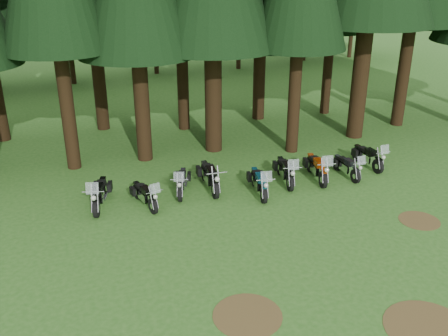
{
  "coord_description": "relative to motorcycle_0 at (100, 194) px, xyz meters",
  "views": [
    {
      "loc": [
        -7.1,
        -11.37,
        8.47
      ],
      "look_at": [
        -1.06,
        5.0,
        1.0
      ],
      "focal_mm": 40.0,
      "sensor_mm": 36.0,
      "label": 1
    }
  ],
  "objects": [
    {
      "name": "dirt_patch_2",
      "position": [
        6.71,
        -9.4,
        -0.48
      ],
      "size": [
        2.2,
        2.2,
        0.01
      ],
      "primitive_type": "cylinder",
      "color": "#4C3D1E",
      "rests_on": "ground"
    },
    {
      "name": "ground",
      "position": [
        5.71,
        -5.4,
        -0.49
      ],
      "size": [
        120.0,
        120.0,
        0.0
      ],
      "primitive_type": "plane",
      "color": "#275A1A",
      "rests_on": "ground"
    },
    {
      "name": "motorcycle_3",
      "position": [
        4.22,
        0.03,
        0.01
      ],
      "size": [
        0.41,
        2.39,
        0.97
      ],
      "rotation": [
        0.0,
        0.0,
        -0.08
      ],
      "color": "black",
      "rests_on": "ground"
    },
    {
      "name": "decid_4",
      "position": [
        7.29,
        20.92,
        3.88
      ],
      "size": [
        5.93,
        5.76,
        7.41
      ],
      "color": "black",
      "rests_on": "ground"
    },
    {
      "name": "motorcycle_2",
      "position": [
        3.1,
        0.07,
        -0.05
      ],
      "size": [
        0.96,
        2.02,
        1.3
      ],
      "rotation": [
        0.0,
        0.0,
        -0.36
      ],
      "color": "black",
      "rests_on": "ground"
    },
    {
      "name": "motorcycle_4",
      "position": [
        5.84,
        -1.06,
        -0.02
      ],
      "size": [
        0.67,
        2.22,
        1.39
      ],
      "rotation": [
        0.0,
        0.0,
        -0.18
      ],
      "color": "black",
      "rests_on": "ground"
    },
    {
      "name": "dirt_patch_1",
      "position": [
        10.21,
        -4.9,
        -0.48
      ],
      "size": [
        1.4,
        1.4,
        0.01
      ],
      "primitive_type": "cylinder",
      "color": "#4C3D1E",
      "rests_on": "ground"
    },
    {
      "name": "motorcycle_1",
      "position": [
        1.54,
        -0.52,
        -0.07
      ],
      "size": [
        0.67,
        2.01,
        1.26
      ],
      "rotation": [
        0.0,
        0.0,
        0.21
      ],
      "color": "black",
      "rests_on": "ground"
    },
    {
      "name": "motorcycle_0",
      "position": [
        0.0,
        0.0,
        0.0
      ],
      "size": [
        0.94,
        2.29,
        1.46
      ],
      "rotation": [
        0.0,
        0.0,
        -0.29
      ],
      "color": "black",
      "rests_on": "ground"
    },
    {
      "name": "dirt_patch_0",
      "position": [
        2.71,
        -7.4,
        -0.48
      ],
      "size": [
        1.8,
        1.8,
        0.01
      ],
      "primitive_type": "cylinder",
      "color": "#4C3D1E",
      "rests_on": "ground"
    },
    {
      "name": "motorcycle_5",
      "position": [
        7.25,
        -0.46,
        -0.01
      ],
      "size": [
        0.75,
        2.28,
        1.43
      ],
      "rotation": [
        0.0,
        0.0,
        -0.21
      ],
      "color": "black",
      "rests_on": "ground"
    },
    {
      "name": "motorcycle_8",
      "position": [
        11.32,
        -0.23,
        -0.03
      ],
      "size": [
        0.41,
        2.16,
        1.37
      ],
      "rotation": [
        0.0,
        0.0,
        0.0
      ],
      "color": "black",
      "rests_on": "ground"
    },
    {
      "name": "motorcycle_6",
      "position": [
        8.59,
        -0.63,
        0.0
      ],
      "size": [
        0.74,
        2.34,
        1.47
      ],
      "rotation": [
        0.0,
        0.0,
        -0.2
      ],
      "color": "black",
      "rests_on": "ground"
    },
    {
      "name": "decid_3",
      "position": [
        0.99,
        19.73,
        4.02
      ],
      "size": [
        6.12,
        5.95,
        7.65
      ],
      "color": "black",
      "rests_on": "ground"
    },
    {
      "name": "motorcycle_7",
      "position": [
        9.9,
        -0.79,
        -0.07
      ],
      "size": [
        0.38,
        2.0,
        1.26
      ],
      "rotation": [
        0.0,
        0.0,
        -0.01
      ],
      "color": "black",
      "rests_on": "ground"
    }
  ]
}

